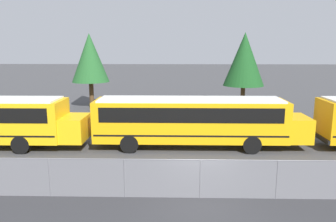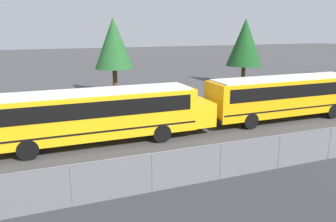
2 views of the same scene
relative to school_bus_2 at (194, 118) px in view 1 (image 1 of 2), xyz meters
name	(u,v)px [view 1 (image 1 of 2)]	position (x,y,z in m)	size (l,w,h in m)	color
ground_plane	(200,198)	(-0.13, -6.81, -1.83)	(200.00, 200.00, 0.00)	#424244
fence	(200,178)	(-0.13, -6.81, -0.98)	(80.12, 0.07, 1.66)	#9EA0A5
school_bus_2	(194,118)	(0.00, 0.00, 0.00)	(12.87, 2.57, 3.04)	#EDA80F
tree_2	(90,58)	(-9.54, 12.83, 3.13)	(3.63, 3.63, 7.34)	#51381E
tree_3	(244,59)	(5.68, 13.84, 2.96)	(4.05, 4.05, 7.44)	#51381E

